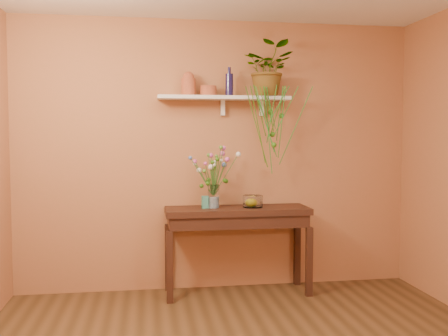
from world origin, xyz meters
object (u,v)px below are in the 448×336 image
sideboard (237,220)px  glass_vase (214,198)px  bouquet (214,167)px  glass_bowl (253,202)px  blue_bottle (229,84)px  spider_plant (269,70)px  terracotta_jug (188,84)px

sideboard → glass_vase: glass_vase is taller
bouquet → sideboard: bearing=-1.5°
glass_vase → glass_bowl: (0.39, -0.01, -0.04)m
bouquet → glass_vase: bearing=151.5°
blue_bottle → spider_plant: bearing=-0.4°
sideboard → glass_vase: 0.32m
glass_bowl → spider_plant: bearing=26.7°
terracotta_jug → bouquet: bearing=-24.2°
blue_bottle → spider_plant: size_ratio=0.53×
sideboard → bouquet: 0.57m
terracotta_jug → spider_plant: bearing=-1.5°
sideboard → bouquet: bouquet is taller
spider_plant → glass_bowl: bearing=-153.3°
glass_vase → glass_bowl: size_ratio=1.19×
spider_plant → glass_vase: (-0.56, -0.08, -1.26)m
blue_bottle → bouquet: size_ratio=0.55×
sideboard → terracotta_jug: terracotta_jug is taller
spider_plant → glass_bowl: spider_plant is taller
spider_plant → bouquet: size_ratio=1.04×
sideboard → blue_bottle: (-0.07, 0.09, 1.33)m
glass_vase → bouquet: 0.31m
terracotta_jug → blue_bottle: (0.40, -0.02, 0.00)m
glass_vase → blue_bottle: bearing=26.7°
blue_bottle → glass_bowl: size_ratio=1.44×
sideboard → blue_bottle: blue_bottle is taller
terracotta_jug → spider_plant: spider_plant is taller
glass_vase → glass_bowl: bearing=-1.1°
terracotta_jug → glass_vase: 1.13m
sideboard → glass_vase: (-0.23, 0.01, 0.22)m
blue_bottle → bouquet: blue_bottle is taller
sideboard → glass_vase: size_ratio=6.08×
spider_plant → bouquet: bearing=-171.3°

